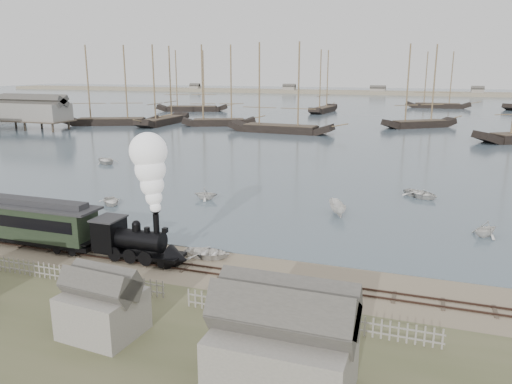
% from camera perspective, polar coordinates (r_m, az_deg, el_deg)
% --- Properties ---
extents(ground, '(600.00, 600.00, 0.00)m').
position_cam_1_polar(ground, '(40.42, -9.24, -7.15)').
color(ground, gray).
rests_on(ground, ground).
extents(harbor_water, '(600.00, 336.00, 0.06)m').
position_cam_1_polar(harbor_water, '(204.32, 14.21, 9.62)').
color(harbor_water, '#435260').
rests_on(harbor_water, ground).
extents(rail_track, '(120.00, 1.80, 0.16)m').
position_cam_1_polar(rail_track, '(38.79, -10.65, -8.08)').
color(rail_track, '#38261E').
rests_on(rail_track, ground).
extents(picket_fence_west, '(19.00, 0.10, 1.20)m').
position_cam_1_polar(picket_fence_west, '(38.75, -22.89, -9.09)').
color(picket_fence_west, gray).
rests_on(picket_fence_west, ground).
extents(picket_fence_east, '(15.00, 0.10, 1.20)m').
position_cam_1_polar(picket_fence_east, '(29.90, 5.76, -15.05)').
color(picket_fence_east, gray).
rests_on(picket_fence_east, ground).
extents(shed_mid, '(4.00, 3.50, 3.60)m').
position_cam_1_polar(shed_mid, '(30.29, -16.91, -15.23)').
color(shed_mid, gray).
rests_on(shed_mid, ground).
extents(far_spit, '(500.00, 20.00, 1.80)m').
position_cam_1_polar(far_spit, '(283.94, 15.76, 10.66)').
color(far_spit, gray).
rests_on(far_spit, ground).
extents(locomotive, '(7.69, 2.87, 9.59)m').
position_cam_1_polar(locomotive, '(37.93, -12.41, -1.69)').
color(locomotive, black).
rests_on(locomotive, ground).
extents(passenger_coach, '(14.70, 2.84, 3.57)m').
position_cam_1_polar(passenger_coach, '(45.92, -25.37, -2.81)').
color(passenger_coach, black).
rests_on(passenger_coach, ground).
extents(beached_dinghy, '(2.86, 3.87, 0.77)m').
position_cam_1_polar(beached_dinghy, '(39.52, -5.57, -6.93)').
color(beached_dinghy, silver).
rests_on(beached_dinghy, ground).
extents(rowboat_0, '(4.13, 4.06, 0.70)m').
position_cam_1_polar(rowboat_0, '(56.22, -16.27, -1.02)').
color(rowboat_0, silver).
rests_on(rowboat_0, harbor_water).
extents(rowboat_1, '(2.66, 2.96, 1.39)m').
position_cam_1_polar(rowboat_1, '(56.09, -5.76, -0.18)').
color(rowboat_1, silver).
rests_on(rowboat_1, harbor_water).
extents(rowboat_2, '(3.67, 2.72, 1.34)m').
position_cam_1_polar(rowboat_2, '(50.91, 9.24, -1.81)').
color(rowboat_2, silver).
rests_on(rowboat_2, harbor_water).
extents(rowboat_3, '(5.02, 5.26, 0.89)m').
position_cam_1_polar(rowboat_3, '(59.83, 18.35, -0.18)').
color(rowboat_3, silver).
rests_on(rowboat_3, harbor_water).
extents(rowboat_4, '(3.58, 3.56, 1.43)m').
position_cam_1_polar(rowboat_4, '(48.16, 24.76, -3.83)').
color(rowboat_4, silver).
rests_on(rowboat_4, harbor_water).
extents(rowboat_6, '(5.16, 5.36, 0.90)m').
position_cam_1_polar(rowboat_6, '(80.78, -16.82, 3.51)').
color(rowboat_6, silver).
rests_on(rowboat_6, harbor_water).
extents(schooner_0, '(24.33, 14.93, 20.00)m').
position_cam_1_polar(schooner_0, '(133.90, -16.47, 11.63)').
color(schooner_0, black).
rests_on(schooner_0, harbor_water).
extents(schooner_1, '(18.62, 11.49, 20.00)m').
position_cam_1_polar(schooner_1, '(127.02, -4.35, 12.05)').
color(schooner_1, black).
rests_on(schooner_1, harbor_water).
extents(schooner_2, '(24.56, 7.13, 20.00)m').
position_cam_1_polar(schooner_2, '(113.42, 2.83, 11.83)').
color(schooner_2, black).
rests_on(schooner_2, harbor_water).
extents(schooner_3, '(18.11, 15.12, 20.00)m').
position_cam_1_polar(schooner_3, '(129.39, 18.47, 11.42)').
color(schooner_3, black).
rests_on(schooner_3, harbor_water).
extents(schooner_6, '(23.92, 12.87, 20.00)m').
position_cam_1_polar(schooner_6, '(170.69, -7.40, 12.49)').
color(schooner_6, black).
rests_on(schooner_6, harbor_water).
extents(schooner_7, '(6.57, 19.80, 20.00)m').
position_cam_1_polar(schooner_7, '(166.42, 7.81, 12.44)').
color(schooner_7, black).
rests_on(schooner_7, harbor_water).
extents(schooner_8, '(22.56, 5.87, 20.00)m').
position_cam_1_polar(schooner_8, '(194.25, 20.26, 11.94)').
color(schooner_8, black).
rests_on(schooner_8, harbor_water).
extents(schooner_10, '(5.20, 21.89, 20.00)m').
position_cam_1_polar(schooner_10, '(132.02, -10.74, 11.93)').
color(schooner_10, black).
rests_on(schooner_10, harbor_water).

